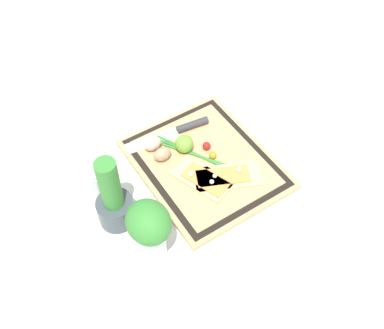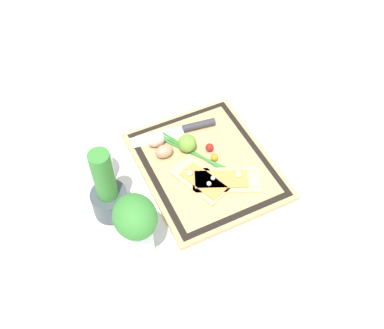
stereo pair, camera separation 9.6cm
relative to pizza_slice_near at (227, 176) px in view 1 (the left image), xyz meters
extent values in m
plane|color=silver|center=(0.08, 0.02, -0.03)|extent=(6.00, 6.00, 0.00)
cube|color=tan|center=(0.08, 0.02, -0.02)|extent=(0.42, 0.36, 0.02)
cube|color=black|center=(0.08, 0.02, -0.01)|extent=(0.40, 0.33, 0.00)
cube|color=tan|center=(0.08, 0.02, -0.01)|extent=(0.36, 0.29, 0.00)
cube|color=#DBBC7F|center=(0.00, 0.00, 0.00)|extent=(0.15, 0.20, 0.01)
cube|color=#E08E47|center=(0.00, 0.01, 0.00)|extent=(0.11, 0.16, 0.00)
sphere|color=silver|center=(-0.01, -0.04, 0.01)|extent=(0.02, 0.02, 0.02)
sphere|color=silver|center=(0.01, 0.03, 0.01)|extent=(0.01, 0.01, 0.01)
cube|color=#DBBC7F|center=(0.03, 0.06, 0.00)|extent=(0.18, 0.14, 0.01)
cube|color=#E08E47|center=(0.02, 0.06, 0.00)|extent=(0.14, 0.10, 0.00)
sphere|color=silver|center=(0.06, 0.08, 0.01)|extent=(0.02, 0.02, 0.02)
sphere|color=silver|center=(0.00, 0.05, 0.01)|extent=(0.01, 0.01, 0.01)
cube|color=silver|center=(0.23, 0.11, 0.00)|extent=(0.06, 0.17, 0.00)
cylinder|color=#38383D|center=(0.21, -0.02, 0.01)|extent=(0.04, 0.10, 0.02)
ellipsoid|color=tan|center=(0.16, 0.11, 0.01)|extent=(0.04, 0.05, 0.04)
ellipsoid|color=beige|center=(0.20, 0.12, 0.01)|extent=(0.04, 0.05, 0.04)
sphere|color=#70A838|center=(0.15, 0.05, 0.02)|extent=(0.05, 0.05, 0.05)
sphere|color=red|center=(0.12, -0.01, 0.01)|extent=(0.02, 0.02, 0.02)
sphere|color=orange|center=(0.08, -0.01, 0.01)|extent=(0.02, 0.02, 0.02)
cylinder|color=#388433|center=(0.10, 0.02, 0.00)|extent=(0.28, 0.14, 0.01)
cylinder|color=#388433|center=(0.10, 0.02, 0.00)|extent=(0.27, 0.16, 0.01)
cylinder|color=#388433|center=(0.10, 0.02, 0.00)|extent=(0.26, 0.18, 0.01)
cylinder|color=#3D474C|center=(0.06, 0.31, 0.01)|extent=(0.10, 0.10, 0.08)
cylinder|color=#388433|center=(0.06, 0.31, 0.11)|extent=(0.05, 0.05, 0.19)
cylinder|color=silver|center=(0.17, 0.31, 0.02)|extent=(0.09, 0.09, 0.09)
cylinder|color=#B73323|center=(0.17, 0.31, -0.01)|extent=(0.08, 0.08, 0.03)
cylinder|color=silver|center=(0.17, 0.31, 0.07)|extent=(0.08, 0.08, 0.01)
cylinder|color=silver|center=(-0.08, 0.28, 0.03)|extent=(0.07, 0.07, 0.11)
ellipsoid|color=#388433|center=(-0.08, 0.28, 0.13)|extent=(0.12, 0.10, 0.09)
camera|label=1|loc=(-0.57, 0.48, 0.99)|focal=42.00mm
camera|label=2|loc=(-0.61, 0.40, 0.99)|focal=42.00mm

